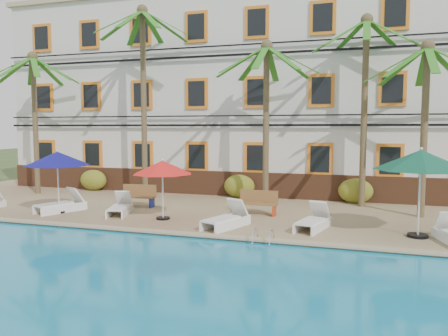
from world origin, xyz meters
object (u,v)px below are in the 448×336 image
(palm_b, at_px, (143,77))
(pool_ladder, at_px, (263,242))
(palm_e, at_px, (425,102))
(lounger_d, at_px, (227,219))
(palm_c, at_px, (266,99))
(lounger_b, at_px, (61,204))
(umbrella_blue, at_px, (57,159))
(bench_right, at_px, (258,202))
(lounger_c, at_px, (120,207))
(bench_left, at_px, (138,196))
(lounger_e, at_px, (313,221))
(palm_a, at_px, (34,102))
(umbrella_green, at_px, (421,160))
(palm_d, at_px, (365,84))
(umbrella_red, at_px, (162,168))

(palm_b, relative_size, pool_ladder, 11.97)
(palm_e, height_order, lounger_d, palm_e)
(palm_c, bearing_deg, lounger_b, -153.55)
(umbrella_blue, distance_m, bench_right, 8.00)
(lounger_d, distance_m, pool_ladder, 2.14)
(bench_right, bearing_deg, palm_b, 160.01)
(lounger_c, relative_size, pool_ladder, 2.59)
(bench_left, bearing_deg, lounger_e, -15.07)
(palm_a, xyz_separation_m, bench_right, (11.91, -1.97, -4.14))
(umbrella_green, distance_m, lounger_c, 10.76)
(palm_c, distance_m, umbrella_green, 7.15)
(palm_b, xyz_separation_m, umbrella_blue, (-1.64, -4.11, -3.54))
(palm_b, bearing_deg, palm_c, -2.06)
(pool_ladder, bearing_deg, palm_b, 139.15)
(palm_d, distance_m, bench_left, 10.57)
(umbrella_green, height_order, pool_ladder, umbrella_green)
(palm_b, relative_size, palm_e, 1.37)
(bench_left, relative_size, pool_ladder, 2.06)
(palm_a, bearing_deg, palm_b, 1.89)
(umbrella_green, distance_m, bench_right, 6.09)
(lounger_c, bearing_deg, palm_e, 14.78)
(palm_d, xyz_separation_m, umbrella_red, (-6.94, -4.88, -3.24))
(palm_a, height_order, umbrella_green, palm_a)
(lounger_d, bearing_deg, lounger_c, 168.81)
(lounger_d, bearing_deg, umbrella_blue, 175.98)
(palm_b, xyz_separation_m, pool_ladder, (6.98, -6.04, -5.66))
(umbrella_green, bearing_deg, palm_e, 81.69)
(palm_d, xyz_separation_m, pool_ladder, (-2.78, -6.87, -5.14))
(umbrella_green, relative_size, lounger_c, 1.43)
(palm_b, distance_m, umbrella_red, 6.21)
(palm_d, relative_size, bench_right, 5.29)
(umbrella_red, distance_m, lounger_c, 2.58)
(umbrella_blue, relative_size, lounger_e, 1.26)
(lounger_b, distance_m, bench_right, 7.81)
(palm_c, bearing_deg, bench_right, -86.36)
(palm_d, height_order, lounger_c, palm_d)
(lounger_e, height_order, pool_ladder, lounger_e)
(palm_b, relative_size, lounger_e, 4.52)
(palm_e, distance_m, lounger_b, 14.46)
(umbrella_blue, xyz_separation_m, bench_left, (2.35, 2.11, -1.65))
(palm_e, distance_m, umbrella_blue, 14.08)
(lounger_b, bearing_deg, bench_left, 39.10)
(lounger_d, bearing_deg, palm_c, 84.80)
(umbrella_red, xyz_separation_m, bench_left, (-2.11, 2.04, -1.42))
(umbrella_blue, bearing_deg, palm_b, 68.28)
(umbrella_red, bearing_deg, umbrella_green, -0.51)
(umbrella_red, height_order, lounger_e, umbrella_red)
(lounger_b, bearing_deg, bench_right, 13.10)
(palm_b, distance_m, palm_d, 9.81)
(umbrella_red, relative_size, bench_left, 1.45)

